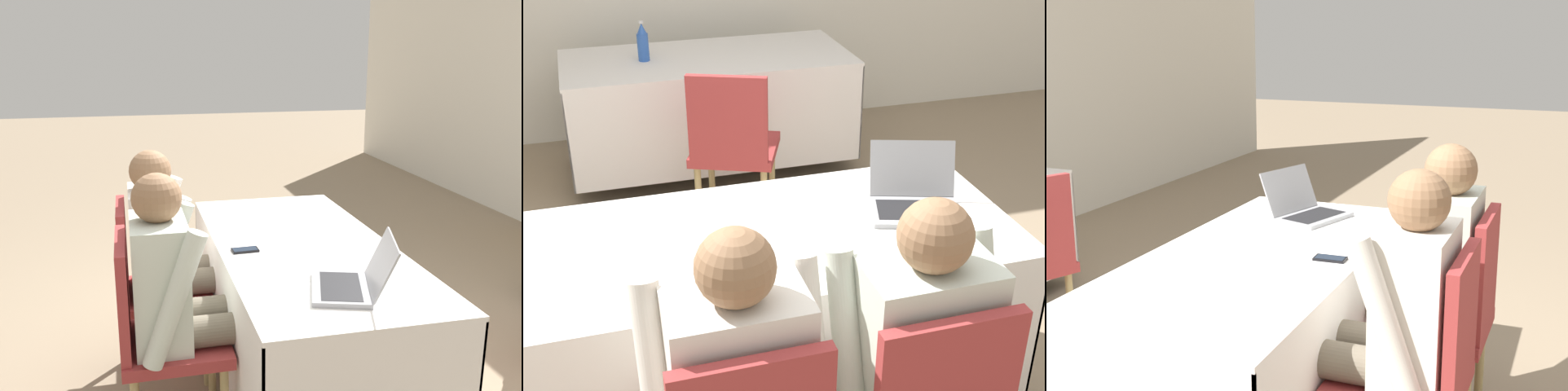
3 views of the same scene
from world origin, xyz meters
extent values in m
cube|color=white|center=(0.00, 0.00, 0.72)|extent=(1.75, 0.81, 0.02)
cube|color=white|center=(0.00, -0.40, 0.41)|extent=(1.75, 0.01, 0.60)
cube|color=white|center=(0.00, 0.40, 0.41)|extent=(1.75, 0.01, 0.60)
cube|color=white|center=(0.87, 0.00, 0.41)|extent=(0.01, 0.81, 0.60)
cube|color=#99999E|center=(0.55, -0.02, 0.74)|extent=(0.37, 0.30, 0.02)
cube|color=black|center=(0.55, -0.02, 0.75)|extent=(0.31, 0.23, 0.00)
cube|color=#99999E|center=(0.60, 0.12, 0.85)|extent=(0.33, 0.18, 0.20)
cube|color=black|center=(0.60, 0.12, 0.85)|extent=(0.29, 0.16, 0.17)
cube|color=black|center=(0.03, -0.29, 0.74)|extent=(0.07, 0.12, 0.01)
cube|color=#192333|center=(0.03, -0.29, 0.74)|extent=(0.06, 0.11, 0.00)
cube|color=white|center=(0.56, -0.13, 0.73)|extent=(0.28, 0.34, 0.00)
cube|color=white|center=(-0.32, 0.16, 0.73)|extent=(0.29, 0.35, 0.00)
cube|color=white|center=(0.33, -0.05, 0.73)|extent=(0.22, 0.31, 0.00)
cube|color=#9E3333|center=(-0.26, -0.63, 0.43)|extent=(0.44, 0.44, 0.05)
cube|color=#9E3333|center=(-0.26, -0.83, 0.68)|extent=(0.40, 0.04, 0.45)
cylinder|color=tan|center=(0.44, -0.46, 0.20)|extent=(0.04, 0.04, 0.41)
cylinder|color=tan|center=(0.09, -0.46, 0.20)|extent=(0.04, 0.04, 0.41)
cylinder|color=tan|center=(0.44, -0.81, 0.20)|extent=(0.04, 0.04, 0.41)
cube|color=#9E3333|center=(0.26, -0.63, 0.43)|extent=(0.44, 0.44, 0.05)
cube|color=#9E3333|center=(0.26, -0.83, 0.68)|extent=(0.40, 0.04, 0.45)
cylinder|color=tan|center=(0.30, 1.19, 0.20)|extent=(0.04, 0.04, 0.41)
cylinder|color=#665B4C|center=(-0.17, -0.50, 0.52)|extent=(0.13, 0.42, 0.13)
cylinder|color=#665B4C|center=(-0.35, -0.50, 0.52)|extent=(0.13, 0.42, 0.13)
cube|color=silver|center=(-0.26, -0.68, 0.72)|extent=(0.36, 0.22, 0.52)
cylinder|color=silver|center=(-0.05, -0.64, 0.72)|extent=(0.08, 0.26, 0.54)
cylinder|color=silver|center=(-0.47, -0.64, 0.72)|extent=(0.08, 0.26, 0.54)
sphere|color=#8C6647|center=(-0.26, -0.68, 1.07)|extent=(0.20, 0.20, 0.20)
cylinder|color=#665B4C|center=(0.35, -0.50, 0.52)|extent=(0.13, 0.42, 0.13)
cylinder|color=#665B4C|center=(0.17, -0.50, 0.52)|extent=(0.13, 0.42, 0.13)
cylinder|color=#665B4C|center=(0.35, -0.32, 0.23)|extent=(0.10, 0.10, 0.46)
cylinder|color=#665B4C|center=(0.17, -0.32, 0.23)|extent=(0.10, 0.10, 0.46)
cube|color=silver|center=(0.26, -0.68, 0.72)|extent=(0.36, 0.22, 0.52)
cylinder|color=silver|center=(0.47, -0.64, 0.72)|extent=(0.08, 0.26, 0.54)
cylinder|color=silver|center=(0.05, -0.64, 0.72)|extent=(0.08, 0.26, 0.54)
sphere|color=#8C6647|center=(0.26, -0.68, 1.07)|extent=(0.20, 0.20, 0.20)
camera|label=1|loc=(2.48, -0.79, 1.64)|focal=40.00mm
camera|label=2|loc=(-0.56, -2.10, 2.00)|focal=50.00mm
camera|label=3|loc=(-2.43, -1.17, 1.60)|focal=50.00mm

